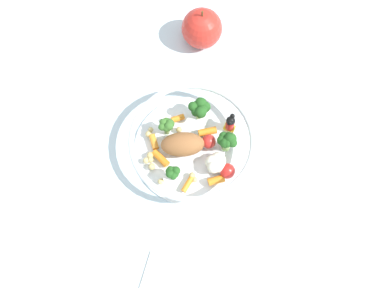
# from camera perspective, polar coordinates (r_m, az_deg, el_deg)

# --- Properties ---
(ground_plane) EXTENTS (2.40, 2.40, 0.00)m
(ground_plane) POSITION_cam_1_polar(r_m,az_deg,el_deg) (0.82, -1.11, -0.78)
(ground_plane) COLOR silver
(food_container) EXTENTS (0.21, 0.21, 0.06)m
(food_container) POSITION_cam_1_polar(r_m,az_deg,el_deg) (0.80, 0.24, -0.01)
(food_container) COLOR white
(food_container) RESTS_ON ground_plane
(loose_apple) EXTENTS (0.08, 0.08, 0.09)m
(loose_apple) POSITION_cam_1_polar(r_m,az_deg,el_deg) (0.89, 1.20, 13.85)
(loose_apple) COLOR red
(loose_apple) RESTS_ON ground_plane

